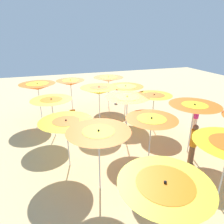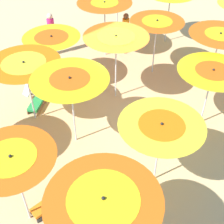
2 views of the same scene
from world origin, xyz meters
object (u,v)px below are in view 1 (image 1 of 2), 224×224
(beach_umbrella_8, at_px, (99,91))
(lounger_0, at_px, (135,118))
(beach_umbrella_7, at_px, (127,100))
(beach_umbrella_10, at_px, (164,189))
(lounger_1, at_px, (146,119))
(beach_umbrella_6, at_px, (151,122))
(beach_umbrella_9, at_px, (71,83))
(beach_umbrella_14, at_px, (38,87))
(beach_umbrella_12, at_px, (66,124))
(beach_umbrella_13, at_px, (52,102))
(beach_umbrella_1, at_px, (194,108))
(beach_umbrella_4, at_px, (108,79))
(beach_ball, at_px, (116,102))
(beach_umbrella_3, at_px, (125,89))
(beachgoer_1, at_px, (196,116))
(beachgoer_0, at_px, (193,143))
(lounger_3, at_px, (72,113))
(beach_umbrella_11, at_px, (99,136))
(beach_umbrella_2, at_px, (154,97))

(beach_umbrella_8, distance_m, lounger_0, 3.07)
(beach_umbrella_7, xyz_separation_m, beach_umbrella_10, (-5.67, 1.50, -0.08))
(lounger_1, bearing_deg, beach_umbrella_6, -35.11)
(beach_umbrella_9, relative_size, beach_umbrella_14, 0.97)
(beach_umbrella_12, bearing_deg, beach_umbrella_10, -161.22)
(beach_umbrella_13, bearing_deg, beach_umbrella_14, 14.89)
(beach_umbrella_1, bearing_deg, beach_umbrella_4, 12.68)
(beach_umbrella_10, distance_m, beach_umbrella_12, 4.86)
(beach_umbrella_1, height_order, beach_umbrella_12, beach_umbrella_1)
(beach_umbrella_1, xyz_separation_m, beach_ball, (7.79, 0.91, -2.09))
(beach_umbrella_3, bearing_deg, beachgoer_1, -135.26)
(beach_umbrella_8, xyz_separation_m, beachgoer_0, (-5.10, -2.73, -1.22))
(beach_umbrella_4, relative_size, beach_umbrella_6, 1.03)
(beach_umbrella_3, bearing_deg, beach_umbrella_7, 159.22)
(beach_umbrella_1, xyz_separation_m, lounger_0, (4.17, 0.87, -2.01))
(lounger_0, relative_size, beach_ball, 4.48)
(beach_umbrella_9, relative_size, lounger_0, 1.91)
(beachgoer_0, relative_size, beach_ball, 6.50)
(beach_umbrella_10, distance_m, beach_ball, 12.22)
(beachgoer_1, bearing_deg, beach_umbrella_1, -90.01)
(beach_umbrella_10, bearing_deg, lounger_1, -26.01)
(lounger_1, height_order, lounger_3, lounger_1)
(beachgoer_1, bearing_deg, lounger_1, 178.52)
(beach_umbrella_1, relative_size, beach_umbrella_12, 1.13)
(beach_umbrella_7, bearing_deg, beach_umbrella_9, 21.80)
(beach_umbrella_6, xyz_separation_m, beach_umbrella_9, (7.37, 2.14, 0.10))
(beach_umbrella_3, height_order, beach_umbrella_14, beach_umbrella_14)
(beach_ball, bearing_deg, beach_umbrella_7, 165.36)
(beach_umbrella_1, relative_size, beach_umbrella_14, 0.98)
(beach_umbrella_6, relative_size, beach_umbrella_10, 0.94)
(beach_umbrella_1, distance_m, beach_umbrella_10, 5.54)
(beach_umbrella_6, relative_size, beachgoer_1, 1.21)
(beach_umbrella_4, relative_size, beach_umbrella_7, 0.93)
(beach_umbrella_3, height_order, beach_umbrella_11, beach_umbrella_11)
(beach_umbrella_2, bearing_deg, beach_umbrella_3, 30.80)
(beach_umbrella_3, height_order, beach_umbrella_6, beach_umbrella_6)
(beach_umbrella_3, height_order, beach_umbrella_9, beach_umbrella_9)
(beach_umbrella_10, bearing_deg, beach_umbrella_13, 14.67)
(beach_umbrella_6, height_order, beach_umbrella_8, beach_umbrella_8)
(beach_umbrella_12, xyz_separation_m, beachgoer_0, (-1.51, -5.05, -0.97))
(beach_umbrella_3, xyz_separation_m, beach_umbrella_7, (-2.86, 1.09, 0.22))
(beach_umbrella_2, distance_m, beach_umbrella_9, 5.81)
(beach_umbrella_10, xyz_separation_m, lounger_1, (7.57, -3.69, -2.02))
(beach_umbrella_2, bearing_deg, lounger_1, -4.42)
(beach_umbrella_7, xyz_separation_m, lounger_0, (2.37, -1.60, -2.09))
(lounger_0, bearing_deg, beach_umbrella_6, 127.87)
(beach_umbrella_1, distance_m, beach_umbrella_2, 2.94)
(beach_umbrella_1, relative_size, lounger_3, 1.90)
(beach_umbrella_1, xyz_separation_m, beachgoer_0, (-0.79, 0.47, -1.25))
(beach_umbrella_11, height_order, beach_umbrella_12, beach_umbrella_11)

